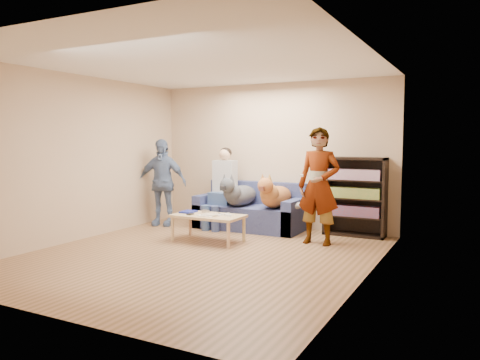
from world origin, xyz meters
The scene contains 27 objects.
ground centered at (0.00, 0.00, 0.00)m, with size 5.00×5.00×0.00m, color brown.
ceiling centered at (0.00, 0.00, 2.60)m, with size 5.00×5.00×0.00m, color white.
wall_back centered at (0.00, 2.50, 1.30)m, with size 4.50×4.50×0.00m, color tan.
wall_front centered at (0.00, -2.50, 1.30)m, with size 4.50×4.50×0.00m, color tan.
wall_left centered at (-2.25, 0.00, 1.30)m, with size 5.00×5.00×0.00m, color tan.
wall_right centered at (2.25, 0.00, 1.30)m, with size 5.00×5.00×0.00m, color tan.
blanket centered at (0.59, 1.94, 0.50)m, with size 0.39×0.33×0.14m, color #ADACB1.
person_standing_right centered at (1.21, 1.45, 0.89)m, with size 0.65×0.42×1.78m, color gray.
person_standing_left centered at (-1.85, 1.62, 0.80)m, with size 0.94×0.39×1.60m, color #6781A5.
held_controller centered at (1.01, 1.25, 1.05)m, with size 0.04×0.12×0.03m, color white.
notebook_blue centered at (-0.77, 0.88, 0.43)m, with size 0.20×0.26×0.03m, color navy.
papers centered at (-0.32, 0.73, 0.43)m, with size 0.26×0.20×0.01m, color white.
magazine centered at (-0.29, 0.75, 0.44)m, with size 0.22×0.17×0.01m, color #B4A690.
camera_silver centered at (-0.49, 0.95, 0.45)m, with size 0.11×0.06×0.05m, color silver.
controller_a centered at (-0.09, 0.93, 0.43)m, with size 0.04×0.13×0.03m, color white.
controller_b centered at (-0.01, 0.85, 0.43)m, with size 0.09×0.06×0.03m, color white.
headphone_cup_a centered at (-0.17, 0.81, 0.43)m, with size 0.07×0.07×0.02m, color silver.
headphone_cup_b centered at (-0.17, 0.89, 0.43)m, with size 0.07×0.07×0.02m, color white.
pen_orange centered at (-0.39, 0.67, 0.42)m, with size 0.01×0.01×0.14m, color #D9581E.
pen_black centered at (-0.25, 1.01, 0.42)m, with size 0.01×0.01×0.14m, color black.
wallet centered at (-0.62, 0.71, 0.43)m, with size 0.07×0.12×0.01m, color black.
sofa centered at (-0.25, 2.10, 0.28)m, with size 1.90×0.85×0.82m.
person_seated centered at (-0.76, 1.97, 0.77)m, with size 0.40×0.73×1.47m.
dog_gray centered at (-0.37, 1.85, 0.64)m, with size 0.41×1.25×0.60m.
dog_tan centered at (0.27, 1.95, 0.64)m, with size 0.43×1.17×0.62m.
coffee_table centered at (-0.37, 0.83, 0.37)m, with size 1.10×0.60×0.42m.
bookshelf centered at (1.55, 2.33, 0.68)m, with size 1.00×0.34×1.30m.
Camera 1 is at (3.40, -5.33, 1.59)m, focal length 35.00 mm.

